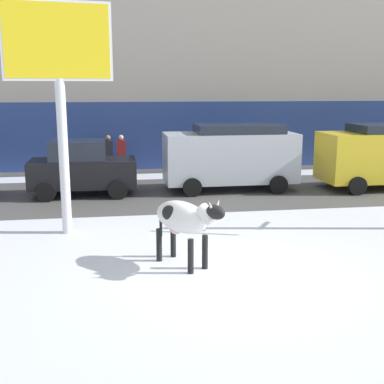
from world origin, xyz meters
name	(u,v)px	position (x,y,z in m)	size (l,w,h in m)	color
ground_plane	(240,277)	(0.00, 0.00, 0.00)	(120.00, 120.00, 0.00)	white
road_strip	(186,193)	(0.00, 7.80, 0.00)	(60.00, 5.60, 0.01)	#514F4C
building_facade	(164,23)	(0.00, 15.03, 6.48)	(44.00, 6.10, 13.00)	#A39989
cow_holstein	(183,218)	(-1.02, 0.79, 1.00)	(1.41, 1.80, 1.54)	silver
billboard	(58,56)	(-3.59, 3.54, 4.31)	(2.52, 0.57, 5.56)	silver
car_black_hatchback	(82,168)	(-3.48, 8.02, 0.93)	(3.52, 1.95, 1.86)	black
car_silver_van	(231,155)	(1.66, 8.19, 1.24)	(4.62, 2.15, 2.32)	#B7BABF
pedestrian_near_billboard	(109,156)	(-2.65, 11.16, 0.88)	(0.36, 0.24, 1.73)	#282833
pedestrian_by_cars	(122,156)	(-2.14, 11.16, 0.88)	(0.36, 0.24, 1.73)	#282833
pedestrian_far_left	(252,154)	(3.25, 11.16, 0.88)	(0.36, 0.24, 1.73)	#282833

